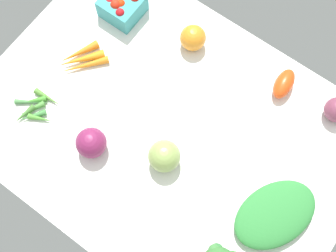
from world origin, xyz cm
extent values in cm
cube|color=white|center=(0.00, 0.00, 1.00)|extent=(104.00, 76.00, 2.00)
cone|color=#42902E|center=(-34.86, -15.72, 2.90)|extent=(6.49, 6.78, 1.79)
cone|color=#457F42|center=(-34.71, -15.99, 2.74)|extent=(8.97, 6.79, 1.49)
cone|color=#4D8F3D|center=(-33.43, -17.65, 2.86)|extent=(4.83, 7.40, 1.72)
cone|color=#427831|center=(-34.05, -20.06, 2.93)|extent=(3.06, 7.03, 1.87)
cone|color=#4D8130|center=(-32.10, -12.59, 2.90)|extent=(8.44, 2.51, 1.79)
cone|color=#40863F|center=(-31.97, -19.15, 2.89)|extent=(5.90, 7.20, 1.78)
cone|color=#488F31|center=(-29.67, -18.39, 2.86)|extent=(7.05, 4.32, 1.72)
cube|color=teal|center=(-32.11, 21.69, 5.34)|extent=(10.93, 10.93, 6.68)
sphere|color=red|center=(-32.45, 19.48, 8.29)|extent=(3.16, 3.16, 3.16)
sphere|color=red|center=(-29.83, 18.12, 8.47)|extent=(2.57, 2.57, 2.57)
sphere|color=red|center=(-31.54, 20.65, 8.16)|extent=(2.66, 2.66, 2.66)
sphere|color=red|center=(-34.95, 19.83, 7.95)|extent=(2.51, 2.51, 2.51)
sphere|color=orange|center=(-9.35, 25.02, 5.72)|extent=(7.43, 7.43, 7.43)
sphere|color=#7A214D|center=(-13.11, -16.06, 6.09)|extent=(8.17, 8.17, 8.17)
sphere|color=#8BA554|center=(4.44, -7.79, 6.24)|extent=(8.48, 8.48, 8.48)
sphere|color=#3D783C|center=(27.82, -20.11, 10.46)|extent=(3.02, 3.02, 3.02)
sphere|color=#307136|center=(28.24, -19.67, 9.75)|extent=(3.37, 3.37, 3.37)
ellipsoid|color=#2E7D37|center=(35.62, -3.24, 4.28)|extent=(22.50, 26.70, 4.56)
cone|color=orange|center=(-33.77, 3.12, 3.22)|extent=(7.40, 12.00, 2.44)
cone|color=orange|center=(-31.76, 1.96, 3.31)|extent=(10.27, 12.02, 2.61)
cone|color=orange|center=(-30.01, 0.95, 3.06)|extent=(10.32, 12.47, 2.13)
ellipsoid|color=#E74715|center=(18.87, 28.62, 4.48)|extent=(6.00, 9.95, 4.96)
camera|label=1|loc=(21.66, -29.95, 116.60)|focal=47.18mm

